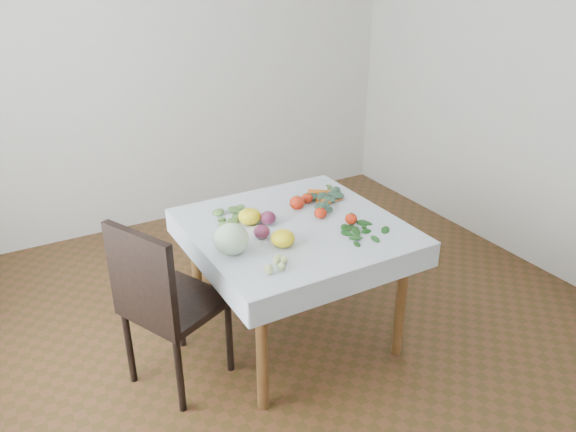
% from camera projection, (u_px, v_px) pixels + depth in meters
% --- Properties ---
extents(ground, '(4.00, 4.00, 0.00)m').
position_uv_depth(ground, '(294.00, 334.00, 3.46)').
color(ground, '#56321B').
extents(back_wall, '(4.00, 0.04, 2.70)m').
position_uv_depth(back_wall, '(168.00, 60.00, 4.45)').
color(back_wall, silver).
rests_on(back_wall, ground).
extents(table, '(1.00, 1.00, 0.75)m').
position_uv_depth(table, '(295.00, 241.00, 3.18)').
color(table, brown).
rests_on(table, ground).
extents(tablecloth, '(1.12, 1.12, 0.01)m').
position_uv_depth(tablecloth, '(295.00, 225.00, 3.13)').
color(tablecloth, white).
rests_on(tablecloth, table).
extents(chair, '(0.58, 0.58, 0.97)m').
position_uv_depth(chair, '(162.00, 298.00, 2.83)').
color(chair, black).
rests_on(chair, ground).
extents(cabbage, '(0.23, 0.23, 0.16)m').
position_uv_depth(cabbage, '(231.00, 239.00, 2.81)').
color(cabbage, silver).
rests_on(cabbage, tablecloth).
extents(tomato_a, '(0.08, 0.08, 0.06)m').
position_uv_depth(tomato_a, '(321.00, 213.00, 3.20)').
color(tomato_a, red).
rests_on(tomato_a, tablecloth).
extents(tomato_b, '(0.09, 0.09, 0.06)m').
position_uv_depth(tomato_b, '(307.00, 198.00, 3.39)').
color(tomato_b, red).
rests_on(tomato_b, tablecloth).
extents(tomato_c, '(0.09, 0.09, 0.08)m').
position_uv_depth(tomato_c, '(297.00, 203.00, 3.31)').
color(tomato_c, red).
rests_on(tomato_c, tablecloth).
extents(tomato_d, '(0.08, 0.08, 0.06)m').
position_uv_depth(tomato_d, '(351.00, 219.00, 3.13)').
color(tomato_d, red).
rests_on(tomato_d, tablecloth).
extents(heirloom_back, '(0.13, 0.13, 0.09)m').
position_uv_depth(heirloom_back, '(250.00, 216.00, 3.13)').
color(heirloom_back, yellow).
rests_on(heirloom_back, tablecloth).
extents(heirloom_front, '(0.14, 0.14, 0.09)m').
position_uv_depth(heirloom_front, '(283.00, 238.00, 2.89)').
color(heirloom_front, yellow).
rests_on(heirloom_front, tablecloth).
extents(onion_a, '(0.12, 0.12, 0.07)m').
position_uv_depth(onion_a, '(262.00, 232.00, 2.98)').
color(onion_a, '#581940').
rests_on(onion_a, tablecloth).
extents(onion_b, '(0.11, 0.11, 0.07)m').
position_uv_depth(onion_b, '(268.00, 218.00, 3.13)').
color(onion_b, '#581940').
rests_on(onion_b, tablecloth).
extents(tomatillo_cluster, '(0.14, 0.10, 0.04)m').
position_uv_depth(tomatillo_cluster, '(275.00, 264.00, 2.71)').
color(tomatillo_cluster, '#B9C370').
rests_on(tomatillo_cluster, tablecloth).
extents(carrot_bunch, '(0.18, 0.24, 0.03)m').
position_uv_depth(carrot_bunch, '(328.00, 196.00, 3.47)').
color(carrot_bunch, '#D16017').
rests_on(carrot_bunch, tablecloth).
extents(kale_bunch, '(0.30, 0.23, 0.04)m').
position_uv_depth(kale_bunch, '(327.00, 201.00, 3.38)').
color(kale_bunch, '#31513C').
rests_on(kale_bunch, tablecloth).
extents(basil_bunch, '(0.26, 0.21, 0.01)m').
position_uv_depth(basil_bunch, '(364.00, 231.00, 3.05)').
color(basil_bunch, '#1A5219').
rests_on(basil_bunch, tablecloth).
extents(dill_bunch, '(0.26, 0.20, 0.03)m').
position_uv_depth(dill_bunch, '(237.00, 215.00, 3.22)').
color(dill_bunch, '#507A38').
rests_on(dill_bunch, tablecloth).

